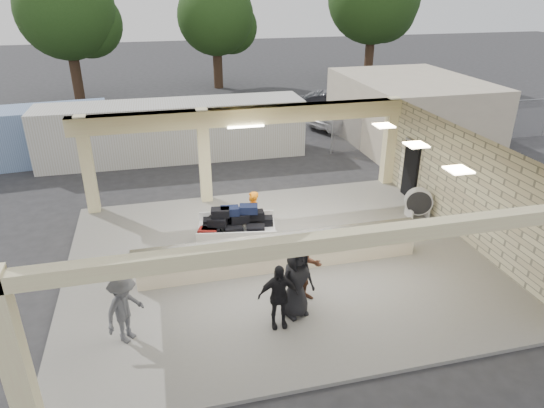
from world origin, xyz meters
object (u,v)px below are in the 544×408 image
object	(u,v)px
drum_fan	(418,202)
car_white_a	(350,113)
passenger_a	(304,269)
baggage_counter	(282,253)
container_white	(174,130)
passenger_c	(124,309)
luggage_cart	(235,225)
baggage_handler	(253,217)
passenger_b	(278,296)
car_dark	(334,106)
car_white_b	(397,106)
passenger_d	(296,281)

from	to	relation	value
drum_fan	car_white_a	distance (m)	11.94
passenger_a	car_white_a	xyz separation A→B (m)	(7.57, 15.42, -0.30)
baggage_counter	passenger_a	size ratio (longest dim) A/B	4.39
car_white_a	container_white	bearing A→B (deg)	82.58
baggage_counter	passenger_a	world-z (taller)	passenger_a
drum_fan	passenger_c	xyz separation A→B (m)	(-9.61, -4.19, 0.28)
luggage_cart	baggage_handler	size ratio (longest dim) A/B	1.53
drum_fan	car_white_a	xyz separation A→B (m)	(2.28, 11.72, 0.08)
passenger_b	car_dark	size ratio (longest dim) A/B	0.35
baggage_handler	car_white_b	bearing A→B (deg)	148.78
passenger_b	passenger_c	size ratio (longest dim) A/B	0.98
passenger_b	passenger_d	bearing A→B (deg)	35.67
baggage_handler	passenger_d	bearing A→B (deg)	14.14
car_white_b	container_white	world-z (taller)	container_white
baggage_counter	baggage_handler	world-z (taller)	baggage_handler
passenger_b	passenger_c	bearing A→B (deg)	178.63
luggage_cart	drum_fan	size ratio (longest dim) A/B	2.45
car_white_b	car_dark	world-z (taller)	car_dark
passenger_a	container_white	bearing A→B (deg)	98.71
car_white_a	passenger_d	bearing A→B (deg)	129.00
baggage_counter	container_white	bearing A→B (deg)	102.19
baggage_handler	passenger_a	xyz separation A→B (m)	(0.61, -3.37, 0.10)
passenger_d	car_dark	xyz separation A→B (m)	(7.60, 17.65, -0.27)
passenger_b	car_white_a	size ratio (longest dim) A/B	0.32
car_white_b	container_white	xyz separation A→B (m)	(-13.37, -4.04, 0.52)
passenger_b	container_white	bearing A→B (deg)	101.06
baggage_handler	passenger_c	xyz separation A→B (m)	(-3.71, -3.86, 0.00)
drum_fan	car_dark	bearing A→B (deg)	104.95
luggage_cart	passenger_a	size ratio (longest dim) A/B	1.37
baggage_handler	passenger_a	distance (m)	3.43
passenger_c	passenger_d	bearing A→B (deg)	-49.97
drum_fan	baggage_counter	bearing A→B (deg)	-135.83
baggage_handler	car_dark	distance (m)	15.86
passenger_a	car_white_a	distance (m)	17.18
baggage_counter	passenger_b	world-z (taller)	passenger_b
luggage_cart	car_dark	bearing A→B (deg)	68.90
passenger_c	car_white_b	distance (m)	22.72
drum_fan	container_white	xyz separation A→B (m)	(-7.74, 8.63, 0.64)
baggage_handler	luggage_cart	bearing A→B (deg)	-55.39
passenger_a	container_white	size ratio (longest dim) A/B	0.16
passenger_a	passenger_b	size ratio (longest dim) A/B	1.14
passenger_a	car_white_a	size ratio (longest dim) A/B	0.36
passenger_c	car_white_b	xyz separation A→B (m)	(15.24, 16.86, -0.16)
car_white_b	container_white	distance (m)	13.98
baggage_counter	luggage_cart	bearing A→B (deg)	125.78
container_white	baggage_handler	bearing A→B (deg)	-77.78
luggage_cart	drum_fan	world-z (taller)	luggage_cart
container_white	passenger_a	bearing A→B (deg)	-78.16
drum_fan	car_white_a	bearing A→B (deg)	102.23
passenger_a	passenger_d	size ratio (longest dim) A/B	0.98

